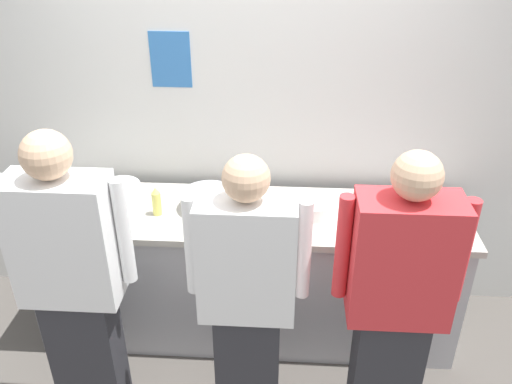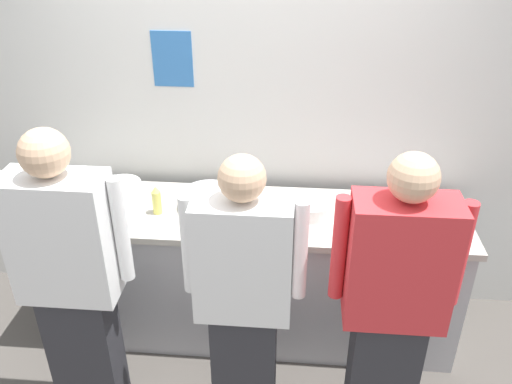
% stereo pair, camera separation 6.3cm
% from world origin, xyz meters
% --- Properties ---
extents(ground_plane, '(9.00, 9.00, 0.00)m').
position_xyz_m(ground_plane, '(0.00, 0.00, 0.00)').
color(ground_plane, '#514C47').
extents(wall_back, '(4.09, 0.11, 2.89)m').
position_xyz_m(wall_back, '(-0.00, 0.81, 1.45)').
color(wall_back, silver).
rests_on(wall_back, ground).
extents(prep_counter, '(2.61, 0.66, 0.90)m').
position_xyz_m(prep_counter, '(0.00, 0.35, 0.45)').
color(prep_counter, '#B2B2B7').
rests_on(prep_counter, ground).
extents(chef_near_left, '(0.62, 0.24, 1.69)m').
position_xyz_m(chef_near_left, '(-0.79, -0.35, 0.90)').
color(chef_near_left, '#2D2D33').
rests_on(chef_near_left, ground).
extents(chef_center, '(0.59, 0.24, 1.60)m').
position_xyz_m(chef_center, '(0.06, -0.36, 0.85)').
color(chef_center, '#2D2D33').
rests_on(chef_center, ground).
extents(chef_far_right, '(0.60, 0.24, 1.65)m').
position_xyz_m(chef_far_right, '(0.76, -0.37, 0.87)').
color(chef_far_right, '#2D2D33').
rests_on(chef_far_right, ground).
extents(plate_stack_front, '(0.25, 0.25, 0.10)m').
position_xyz_m(plate_stack_front, '(-0.79, 0.47, 0.95)').
color(plate_stack_front, white).
rests_on(plate_stack_front, prep_counter).
extents(plate_stack_rear, '(0.25, 0.25, 0.08)m').
position_xyz_m(plate_stack_rear, '(0.38, 0.36, 0.94)').
color(plate_stack_rear, white).
rests_on(plate_stack_rear, prep_counter).
extents(mixing_bowl_steel, '(0.33, 0.33, 0.11)m').
position_xyz_m(mixing_bowl_steel, '(-0.23, 0.38, 0.95)').
color(mixing_bowl_steel, '#B7BABF').
rests_on(mixing_bowl_steel, prep_counter).
extents(sheet_tray, '(0.58, 0.40, 0.02)m').
position_xyz_m(sheet_tray, '(0.83, 0.35, 0.91)').
color(sheet_tray, '#B7BABF').
rests_on(sheet_tray, prep_counter).
extents(squeeze_bottle_primary, '(0.05, 0.05, 0.18)m').
position_xyz_m(squeeze_bottle_primary, '(-0.52, 0.29, 0.98)').
color(squeeze_bottle_primary, '#E5E066').
rests_on(squeeze_bottle_primary, prep_counter).
extents(ramekin_yellow_sauce, '(0.09, 0.09, 0.05)m').
position_xyz_m(ramekin_yellow_sauce, '(-0.86, 0.19, 0.92)').
color(ramekin_yellow_sauce, white).
rests_on(ramekin_yellow_sauce, prep_counter).
extents(ramekin_orange_sauce, '(0.08, 0.08, 0.04)m').
position_xyz_m(ramekin_orange_sauce, '(0.18, 0.32, 0.92)').
color(ramekin_orange_sauce, white).
rests_on(ramekin_orange_sauce, prep_counter).
extents(deli_cup, '(0.09, 0.09, 0.10)m').
position_xyz_m(deli_cup, '(-0.74, 0.16, 0.95)').
color(deli_cup, white).
rests_on(deli_cup, prep_counter).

